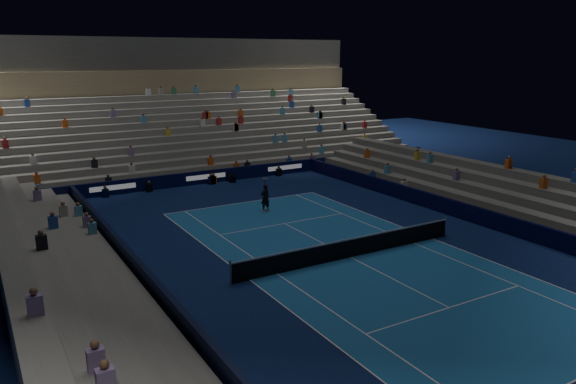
% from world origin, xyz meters
% --- Properties ---
extents(ground, '(90.00, 90.00, 0.00)m').
position_xyz_m(ground, '(0.00, 0.00, 0.00)').
color(ground, '#0B1946').
rests_on(ground, ground).
extents(court_surface, '(10.97, 23.77, 0.01)m').
position_xyz_m(court_surface, '(0.00, 0.00, 0.01)').
color(court_surface, '#1C5A9B').
rests_on(court_surface, ground).
extents(sponsor_barrier_far, '(44.00, 0.25, 1.00)m').
position_xyz_m(sponsor_barrier_far, '(0.00, 18.50, 0.50)').
color(sponsor_barrier_far, black).
rests_on(sponsor_barrier_far, ground).
extents(sponsor_barrier_east, '(0.25, 37.00, 1.00)m').
position_xyz_m(sponsor_barrier_east, '(9.70, 0.00, 0.50)').
color(sponsor_barrier_east, black).
rests_on(sponsor_barrier_east, ground).
extents(sponsor_barrier_west, '(0.25, 37.00, 1.00)m').
position_xyz_m(sponsor_barrier_west, '(-9.70, 0.00, 0.50)').
color(sponsor_barrier_west, black).
rests_on(sponsor_barrier_west, ground).
extents(grandstand_main, '(44.00, 15.20, 11.20)m').
position_xyz_m(grandstand_main, '(0.00, 27.90, 3.38)').
color(grandstand_main, slate).
rests_on(grandstand_main, ground).
extents(grandstand_east, '(5.00, 37.00, 2.50)m').
position_xyz_m(grandstand_east, '(13.17, 0.00, 0.92)').
color(grandstand_east, '#62625D').
rests_on(grandstand_east, ground).
extents(grandstand_west, '(5.00, 37.00, 2.50)m').
position_xyz_m(grandstand_west, '(-13.17, 0.00, 0.92)').
color(grandstand_west, slate).
rests_on(grandstand_west, ground).
extents(tennis_net, '(12.90, 0.10, 1.10)m').
position_xyz_m(tennis_net, '(0.00, 0.00, 0.50)').
color(tennis_net, '#B2B2B7').
rests_on(tennis_net, ground).
extents(tennis_player, '(0.68, 0.48, 1.75)m').
position_xyz_m(tennis_player, '(0.25, 9.25, 0.88)').
color(tennis_player, black).
rests_on(tennis_player, ground).
extents(broadcast_camera, '(0.56, 0.95, 0.60)m').
position_xyz_m(broadcast_camera, '(1.97, 17.87, 0.31)').
color(broadcast_camera, black).
rests_on(broadcast_camera, ground).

